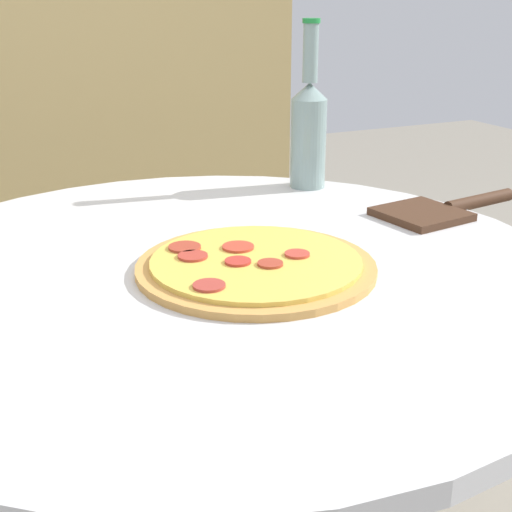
% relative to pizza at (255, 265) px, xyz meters
% --- Properties ---
extents(table, '(0.96, 0.96, 0.73)m').
position_rel_pizza_xyz_m(table, '(-0.04, 0.04, -0.17)').
color(table, silver).
rests_on(table, ground_plane).
extents(fence_panel, '(1.22, 0.04, 1.88)m').
position_rel_pizza_xyz_m(fence_panel, '(-0.04, 1.00, 0.20)').
color(fence_panel, tan).
rests_on(fence_panel, ground_plane).
extents(pizza, '(0.31, 0.31, 0.02)m').
position_rel_pizza_xyz_m(pizza, '(0.00, 0.00, 0.00)').
color(pizza, '#C68E47').
rests_on(pizza, table).
extents(beer_bottle, '(0.06, 0.06, 0.29)m').
position_rel_pizza_xyz_m(beer_bottle, '(0.26, 0.34, 0.10)').
color(beer_bottle, gray).
rests_on(beer_bottle, table).
extents(pizza_paddle, '(0.28, 0.14, 0.02)m').
position_rel_pizza_xyz_m(pizza_paddle, '(0.37, 0.10, -0.00)').
color(pizza_paddle, '#422819').
rests_on(pizza_paddle, table).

